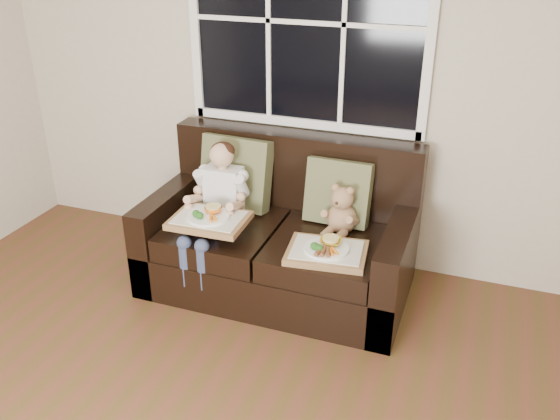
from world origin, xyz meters
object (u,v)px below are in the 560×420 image
at_px(child, 218,197).
at_px(tray_right, 327,251).
at_px(loveseat, 281,242).
at_px(tray_left, 209,219).
at_px(teddy_bear, 342,213).

height_order(child, tray_right, child).
relative_size(loveseat, tray_right, 3.38).
bearing_deg(tray_left, child, 99.19).
bearing_deg(loveseat, tray_right, -36.98).
relative_size(loveseat, tray_left, 3.61).
bearing_deg(loveseat, teddy_bear, 3.19).
distance_m(loveseat, tray_right, 0.53).
bearing_deg(child, loveseat, 16.42).
bearing_deg(tray_right, teddy_bear, 82.81).
xyz_separation_m(loveseat, tray_right, (0.40, -0.30, 0.17)).
bearing_deg(teddy_bear, child, -159.70).
xyz_separation_m(child, tray_right, (0.79, -0.18, -0.14)).
bearing_deg(tray_right, child, 159.96).
distance_m(tray_left, tray_right, 0.75).
bearing_deg(child, tray_right, -13.09).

